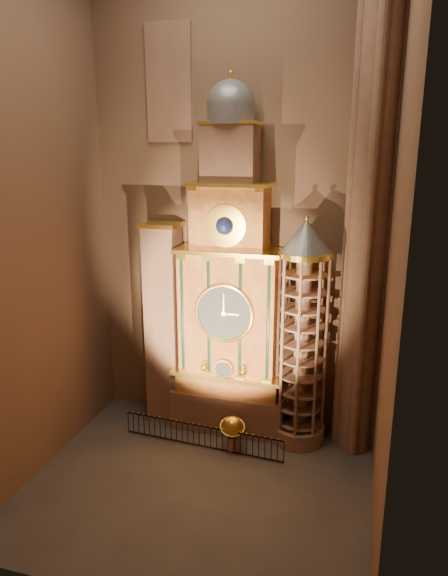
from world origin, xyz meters
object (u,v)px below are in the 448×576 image
(portrait_tower, at_px, (164,324))
(stair_turret, at_px, (302,337))
(astronomical_clock, at_px, (230,300))
(celestial_globe, at_px, (232,430))
(iron_railing, at_px, (202,436))

(portrait_tower, height_order, stair_turret, stair_turret)
(astronomical_clock, height_order, stair_turret, astronomical_clock)
(celestial_globe, xyz_separation_m, iron_railing, (-1.42, -0.20, -0.42))
(astronomical_clock, distance_m, celestial_globe, 6.06)
(astronomical_clock, bearing_deg, stair_turret, -4.30)
(celestial_globe, bearing_deg, portrait_tower, 153.16)
(portrait_tower, xyz_separation_m, iron_railing, (2.69, -2.28, -4.55))
(astronomical_clock, height_order, celestial_globe, astronomical_clock)
(stair_turret, xyz_separation_m, celestial_globe, (-2.79, -1.80, -4.25))
(astronomical_clock, relative_size, iron_railing, 2.14)
(astronomical_clock, distance_m, iron_railing, 6.53)
(portrait_tower, bearing_deg, celestial_globe, -26.84)
(astronomical_clock, bearing_deg, portrait_tower, 179.71)
(portrait_tower, relative_size, celestial_globe, 6.00)
(celestial_globe, distance_m, iron_railing, 1.49)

